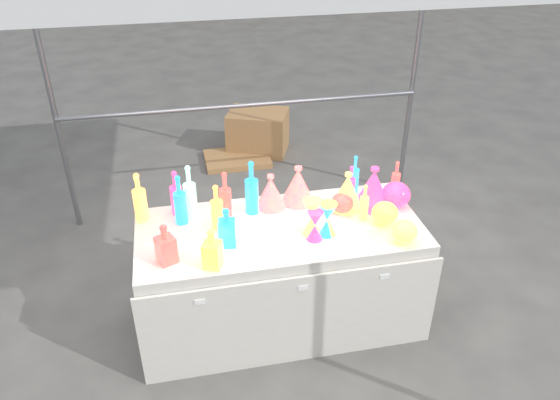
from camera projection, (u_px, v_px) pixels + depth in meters
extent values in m
plane|color=slate|center=(280.00, 316.00, 3.83)|extent=(80.00, 80.00, 0.00)
cylinder|color=gray|center=(50.00, 94.00, 4.20)|extent=(0.04, 0.04, 2.40)
cylinder|color=gray|center=(414.00, 69.00, 4.72)|extent=(0.04, 0.04, 2.40)
cylinder|color=gray|center=(244.00, 105.00, 4.54)|extent=(3.00, 0.04, 0.04)
cube|color=silver|center=(280.00, 274.00, 3.63)|extent=(1.80, 0.80, 0.75)
cube|color=silver|center=(294.00, 321.00, 3.31)|extent=(1.84, 0.02, 0.68)
cube|color=white|center=(200.00, 302.00, 3.06)|extent=(0.06, 0.00, 0.03)
cube|color=white|center=(303.00, 288.00, 3.17)|extent=(0.06, 0.00, 0.03)
cube|color=white|center=(385.00, 277.00, 3.25)|extent=(0.06, 0.00, 0.03)
cube|color=#AB7C4D|center=(258.00, 131.00, 5.97)|extent=(0.75, 0.65, 0.45)
cube|color=#AB7C4D|center=(237.00, 159.00, 5.84)|extent=(0.69, 0.49, 0.06)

